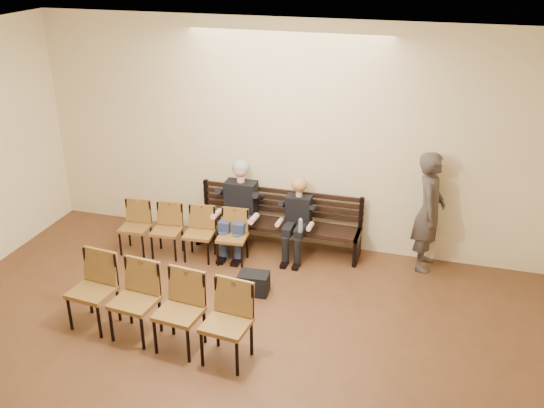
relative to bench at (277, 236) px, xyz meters
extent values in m
cube|color=#FCE7B5|center=(0.05, 0.35, 1.52)|extent=(8.00, 0.02, 3.50)
cube|color=white|center=(0.05, -4.65, 3.27)|extent=(8.00, 10.00, 0.02)
cube|color=black|center=(0.00, 0.00, 0.00)|extent=(2.60, 0.90, 0.45)
cube|color=silver|center=(-0.63, -0.26, 0.34)|extent=(0.35, 0.29, 0.23)
cylinder|color=silver|center=(0.47, -0.42, 0.33)|extent=(0.07, 0.07, 0.22)
cube|color=black|center=(0.04, -1.33, -0.07)|extent=(0.43, 0.31, 0.30)
imported|color=#3C3531|center=(2.25, 0.10, 0.81)|extent=(0.52, 0.77, 2.07)
cube|color=brown|center=(-1.31, -0.65, 0.18)|extent=(2.02, 0.60, 0.82)
cube|color=brown|center=(-0.73, -2.71, 0.26)|extent=(2.41, 0.76, 0.97)
camera|label=1|loc=(2.32, -8.14, 4.34)|focal=40.00mm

